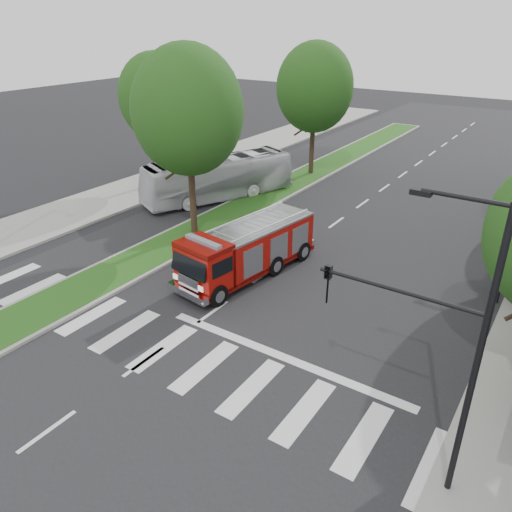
% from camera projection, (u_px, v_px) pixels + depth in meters
% --- Properties ---
extents(ground, '(140.00, 140.00, 0.00)m').
position_uv_depth(ground, '(213.00, 312.00, 20.90)').
color(ground, black).
rests_on(ground, ground).
extents(sidewalk_left, '(5.00, 80.00, 0.15)m').
position_uv_depth(sidewalk_left, '(139.00, 188.00, 35.59)').
color(sidewalk_left, gray).
rests_on(sidewalk_left, ground).
extents(median, '(3.00, 50.00, 0.15)m').
position_uv_depth(median, '(298.00, 180.00, 37.35)').
color(median, gray).
rests_on(median, ground).
extents(tree_median_near, '(5.80, 5.80, 10.16)m').
position_uv_depth(tree_median_near, '(188.00, 111.00, 25.42)').
color(tree_median_near, black).
rests_on(tree_median_near, ground).
extents(tree_median_far, '(5.60, 5.60, 9.72)m').
position_uv_depth(tree_median_far, '(315.00, 88.00, 36.06)').
color(tree_median_far, black).
rests_on(tree_median_far, ground).
extents(tree_left_mid, '(5.20, 5.20, 9.16)m').
position_uv_depth(tree_left_mid, '(156.00, 97.00, 34.19)').
color(tree_left_mid, black).
rests_on(tree_left_mid, ground).
extents(streetlight_right_near, '(4.08, 0.22, 8.00)m').
position_uv_depth(streetlight_right_near, '(441.00, 332.00, 11.46)').
color(streetlight_right_near, black).
rests_on(streetlight_right_near, ground).
extents(fire_engine, '(3.41, 8.00, 2.69)m').
position_uv_depth(fire_engine, '(247.00, 249.00, 23.44)').
color(fire_engine, '#620805').
rests_on(fire_engine, ground).
extents(city_bus, '(6.53, 10.57, 2.92)m').
position_uv_depth(city_bus, '(219.00, 177.00, 33.28)').
color(city_bus, silver).
rests_on(city_bus, ground).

